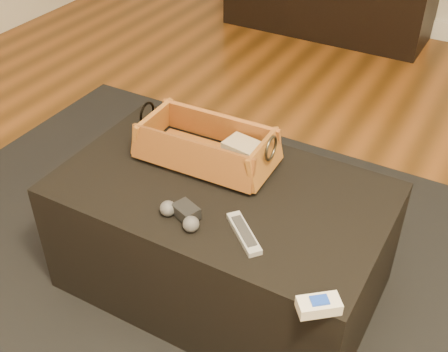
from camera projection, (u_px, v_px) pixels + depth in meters
The scene contains 10 objects.
floor at pixel (228, 344), 1.76m from camera, with size 5.00×5.50×0.01m, color brown.
baseboard at pixel (434, 29), 3.62m from camera, with size 5.00×0.04×0.12m, color white.
area_rug at pixel (215, 293), 1.91m from camera, with size 2.60×2.00×0.01m, color black.
ottoman at pixel (222, 238), 1.82m from camera, with size 1.00×0.60×0.42m, color black.
tv_remote at pixel (198, 154), 1.78m from camera, with size 0.23×0.05×0.02m, color black.
cloth_bundle at pixel (244, 152), 1.75m from camera, with size 0.12×0.08×0.07m, color tan.
wicker_basket at pixel (207, 147), 1.77m from camera, with size 0.45×0.25×0.15m.
game_controller at pixel (182, 214), 1.55m from camera, with size 0.15×0.10×0.05m.
silver_remote at pixel (244, 233), 1.51m from camera, with size 0.15×0.14×0.02m.
cream_gadget at pixel (319, 305), 1.30m from camera, with size 0.11×0.10×0.04m.
Camera 1 is at (0.53, -0.95, 1.47)m, focal length 45.00 mm.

